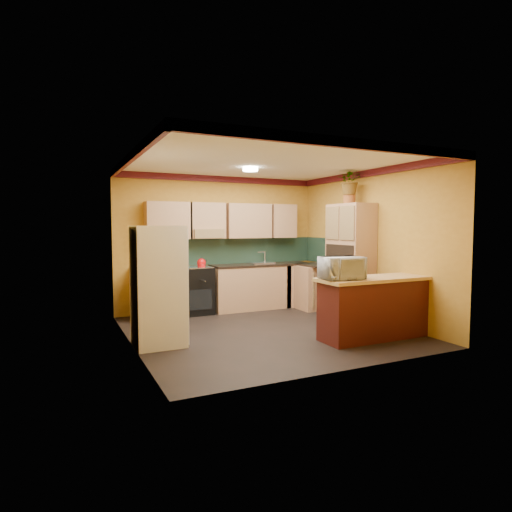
{
  "coord_description": "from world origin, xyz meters",
  "views": [
    {
      "loc": [
        -3.07,
        -6.09,
        1.69
      ],
      "look_at": [
        0.04,
        0.45,
        1.19
      ],
      "focal_mm": 30.0,
      "sensor_mm": 36.0,
      "label": 1
    }
  ],
  "objects_px": {
    "pantry": "(350,261)",
    "breakfast_bar": "(377,309)",
    "microwave": "(342,268)",
    "fridge": "(158,286)",
    "base_cabinets_back": "(226,289)",
    "stove": "(196,290)"
  },
  "relations": [
    {
      "from": "fridge",
      "to": "breakfast_bar",
      "type": "height_order",
      "value": "fridge"
    },
    {
      "from": "base_cabinets_back",
      "to": "pantry",
      "type": "bearing_deg",
      "value": -40.5
    },
    {
      "from": "base_cabinets_back",
      "to": "microwave",
      "type": "height_order",
      "value": "microwave"
    },
    {
      "from": "pantry",
      "to": "stove",
      "type": "bearing_deg",
      "value": 147.5
    },
    {
      "from": "base_cabinets_back",
      "to": "pantry",
      "type": "distance_m",
      "value": 2.49
    },
    {
      "from": "fridge",
      "to": "breakfast_bar",
      "type": "distance_m",
      "value": 3.26
    },
    {
      "from": "breakfast_bar",
      "to": "fridge",
      "type": "bearing_deg",
      "value": 161.68
    },
    {
      "from": "base_cabinets_back",
      "to": "fridge",
      "type": "xyz_separation_m",
      "value": [
        -1.77,
        -1.88,
        0.41
      ]
    },
    {
      "from": "breakfast_bar",
      "to": "base_cabinets_back",
      "type": "bearing_deg",
      "value": 114.25
    },
    {
      "from": "breakfast_bar",
      "to": "stove",
      "type": "bearing_deg",
      "value": 123.66
    },
    {
      "from": "base_cabinets_back",
      "to": "fridge",
      "type": "relative_size",
      "value": 2.15
    },
    {
      "from": "fridge",
      "to": "breakfast_bar",
      "type": "relative_size",
      "value": 0.94
    },
    {
      "from": "fridge",
      "to": "breakfast_bar",
      "type": "xyz_separation_m",
      "value": [
        3.07,
        -1.02,
        -0.41
      ]
    },
    {
      "from": "base_cabinets_back",
      "to": "fridge",
      "type": "distance_m",
      "value": 2.61
    },
    {
      "from": "fridge",
      "to": "pantry",
      "type": "bearing_deg",
      "value": 5.03
    },
    {
      "from": "pantry",
      "to": "microwave",
      "type": "relative_size",
      "value": 3.57
    },
    {
      "from": "base_cabinets_back",
      "to": "breakfast_bar",
      "type": "relative_size",
      "value": 2.03
    },
    {
      "from": "breakfast_bar",
      "to": "microwave",
      "type": "height_order",
      "value": "microwave"
    },
    {
      "from": "base_cabinets_back",
      "to": "microwave",
      "type": "distance_m",
      "value": 3.04
    },
    {
      "from": "pantry",
      "to": "breakfast_bar",
      "type": "relative_size",
      "value": 1.17
    },
    {
      "from": "fridge",
      "to": "microwave",
      "type": "relative_size",
      "value": 2.89
    },
    {
      "from": "stove",
      "to": "fridge",
      "type": "relative_size",
      "value": 0.54
    }
  ]
}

